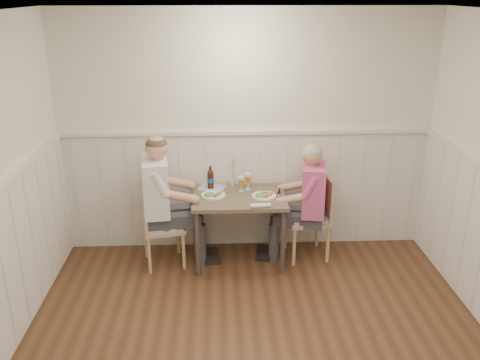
{
  "coord_description": "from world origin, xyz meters",
  "views": [
    {
      "loc": [
        -0.29,
        -3.0,
        2.75
      ],
      "look_at": [
        -0.09,
        1.64,
        1.0
      ],
      "focal_mm": 38.0,
      "sensor_mm": 36.0,
      "label": 1
    }
  ],
  "objects": [
    {
      "name": "man_in_pink",
      "position": [
        0.64,
        1.85,
        0.55
      ],
      "size": [
        0.65,
        0.46,
        1.31
      ],
      "color": "#3F3F47",
      "rests_on": "ground"
    },
    {
      "name": "plate_man",
      "position": [
        0.15,
        1.8,
        0.77
      ],
      "size": [
        0.25,
        0.25,
        0.06
      ],
      "color": "white",
      "rests_on": "dining_table"
    },
    {
      "name": "chair_right",
      "position": [
        0.7,
        1.92,
        0.5
      ],
      "size": [
        0.48,
        0.48,
        0.91
      ],
      "color": "tan",
      "rests_on": "ground"
    },
    {
      "name": "beer_glass_a",
      "position": [
        0.01,
        2.01,
        0.87
      ],
      "size": [
        0.07,
        0.07,
        0.18
      ],
      "color": "silver",
      "rests_on": "dining_table"
    },
    {
      "name": "room_shell",
      "position": [
        0.0,
        0.0,
        1.52
      ],
      "size": [
        4.04,
        4.54,
        2.6
      ],
      "color": "white",
      "rests_on": "ground"
    },
    {
      "name": "beer_glass_b",
      "position": [
        -0.06,
        1.97,
        0.86
      ],
      "size": [
        0.06,
        0.06,
        0.16
      ],
      "color": "silver",
      "rests_on": "dining_table"
    },
    {
      "name": "gingham_mat",
      "position": [
        -0.38,
        2.08,
        0.75
      ],
      "size": [
        0.31,
        0.28,
        0.01
      ],
      "color": "#6274AE",
      "rests_on": "dining_table"
    },
    {
      "name": "beer_bottle",
      "position": [
        -0.39,
        2.07,
        0.86
      ],
      "size": [
        0.07,
        0.07,
        0.25
      ],
      "color": "#321A12",
      "rests_on": "dining_table"
    },
    {
      "name": "wainscot",
      "position": [
        0.0,
        0.69,
        0.69
      ],
      "size": [
        4.0,
        4.49,
        1.34
      ],
      "color": "silver",
      "rests_on": "ground"
    },
    {
      "name": "chair_left",
      "position": [
        -0.94,
        1.8,
        0.47
      ],
      "size": [
        0.49,
        0.49,
        0.87
      ],
      "color": "tan",
      "rests_on": "ground"
    },
    {
      "name": "dining_table",
      "position": [
        -0.09,
        1.84,
        0.65
      ],
      "size": [
        0.96,
        0.7,
        0.75
      ],
      "color": "brown",
      "rests_on": "ground"
    },
    {
      "name": "rolled_napkin",
      "position": [
        0.1,
        1.53,
        0.77
      ],
      "size": [
        0.2,
        0.06,
        0.04
      ],
      "color": "white",
      "rests_on": "dining_table"
    },
    {
      "name": "grass_vase",
      "position": [
        -0.16,
        2.13,
        0.91
      ],
      "size": [
        0.04,
        0.04,
        0.36
      ],
      "color": "silver",
      "rests_on": "dining_table"
    },
    {
      "name": "plate_diner",
      "position": [
        -0.37,
        1.84,
        0.77
      ],
      "size": [
        0.25,
        0.25,
        0.06
      ],
      "color": "white",
      "rests_on": "dining_table"
    },
    {
      "name": "diner_cream",
      "position": [
        -0.89,
        1.82,
        0.6
      ],
      "size": [
        0.7,
        0.49,
        1.43
      ],
      "color": "#3F3F47",
      "rests_on": "ground"
    }
  ]
}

